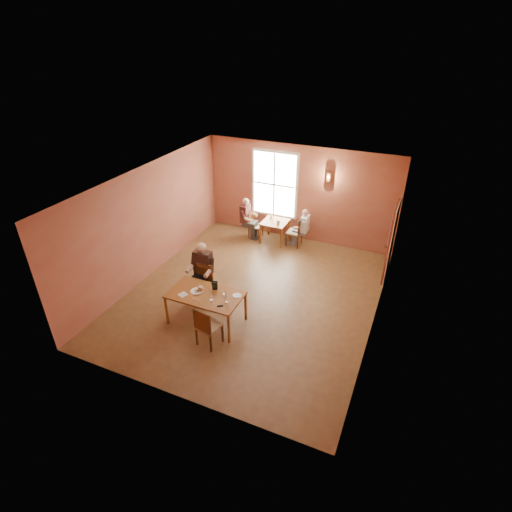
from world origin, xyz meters
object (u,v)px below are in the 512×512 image
at_px(second_table, 275,231).
at_px(diner_white, 295,228).
at_px(chair_diner_white, 294,231).
at_px(diner_main, 200,277).
at_px(main_table, 206,308).
at_px(chair_empty, 209,325).
at_px(chair_diner_main, 202,285).
at_px(chair_diner_maroon, 256,225).
at_px(diner_maroon, 255,219).

distance_m(second_table, diner_white, 0.72).
bearing_deg(chair_diner_white, diner_main, 163.23).
bearing_deg(main_table, chair_empty, -55.55).
bearing_deg(chair_diner_main, chair_empty, 126.08).
bearing_deg(chair_diner_main, chair_diner_white, -106.90).
xyz_separation_m(diner_main, chair_diner_maroon, (-0.17, 3.74, -0.29)).
bearing_deg(main_table, chair_diner_maroon, 98.75).
xyz_separation_m(chair_diner_main, diner_main, (0.00, -0.03, 0.23)).
distance_m(main_table, chair_diner_maroon, 4.41).
relative_size(chair_diner_maroon, diner_maroon, 0.67).
xyz_separation_m(diner_white, diner_maroon, (-1.36, 0.00, 0.06)).
distance_m(diner_main, second_table, 3.79).
height_order(chair_diner_main, chair_diner_white, chair_diner_main).
xyz_separation_m(second_table, diner_maroon, (-0.68, 0.00, 0.30)).
distance_m(main_table, diner_white, 4.42).
distance_m(chair_diner_white, diner_maroon, 1.34).
bearing_deg(chair_diner_maroon, diner_white, 90.00).
bearing_deg(chair_diner_maroon, main_table, 8.75).
relative_size(main_table, chair_empty, 1.70).
xyz_separation_m(chair_diner_white, chair_diner_maroon, (-1.30, 0.00, -0.04)).
xyz_separation_m(main_table, chair_diner_white, (0.63, 4.36, 0.08)).
xyz_separation_m(main_table, diner_main, (-0.50, 0.62, 0.33)).
height_order(chair_diner_white, chair_diner_maroon, chair_diner_white).
relative_size(diner_main, chair_diner_white, 1.54).
distance_m(second_table, diner_maroon, 0.74).
relative_size(diner_main, diner_white, 1.23).
bearing_deg(chair_diner_main, diner_main, 90.00).
height_order(diner_main, diner_maroon, diner_main).
bearing_deg(diner_maroon, diner_main, 3.08).
xyz_separation_m(second_table, chair_diner_maroon, (-0.65, 0.00, 0.09)).
bearing_deg(chair_empty, chair_diner_maroon, 112.62).
bearing_deg(chair_diner_white, second_table, 90.00).
xyz_separation_m(diner_main, diner_maroon, (-0.20, 3.74, -0.08)).
xyz_separation_m(main_table, chair_empty, (0.42, -0.62, 0.10)).
height_order(chair_diner_main, diner_maroon, diner_maroon).
distance_m(main_table, chair_empty, 0.75).
distance_m(main_table, chair_diner_white, 4.41).
relative_size(chair_diner_main, diner_maroon, 0.76).
bearing_deg(diner_main, diner_maroon, -86.92).
relative_size(diner_white, diner_maroon, 0.91).
distance_m(chair_diner_main, chair_empty, 1.57).
distance_m(diner_main, chair_diner_maroon, 3.76).
relative_size(chair_diner_white, diner_maroon, 0.73).
bearing_deg(main_table, second_table, 90.29).
bearing_deg(chair_diner_white, main_table, 171.81).
bearing_deg(diner_white, chair_empty, 177.28).
height_order(chair_diner_white, diner_white, diner_white).
bearing_deg(second_table, diner_maroon, 180.00).
xyz_separation_m(chair_empty, second_table, (-0.44, 4.98, -0.15)).
bearing_deg(chair_diner_maroon, chair_diner_white, 90.00).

